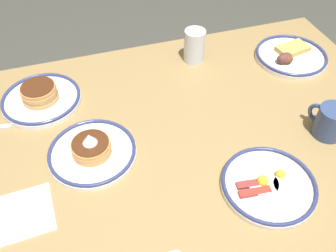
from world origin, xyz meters
name	(u,v)px	position (x,y,z in m)	size (l,w,h in m)	color
ground_plane	(185,244)	(0.00, 0.00, 0.00)	(6.00, 6.00, 0.00)	#42433A
dining_table	(192,146)	(0.00, 0.00, 0.67)	(1.34, 0.93, 0.75)	#977A4A
plate_near_main	(291,56)	(-0.46, -0.22, 0.77)	(0.26, 0.26, 0.05)	silver
plate_center_pancakes	(41,97)	(0.42, -0.25, 0.77)	(0.25, 0.25, 0.06)	white
plate_far_companion	(92,151)	(0.30, 0.02, 0.77)	(0.24, 0.24, 0.08)	white
plate_far_side	(269,185)	(-0.11, 0.26, 0.77)	(0.24, 0.24, 0.04)	silver
coffee_mug	(330,121)	(-0.36, 0.14, 0.80)	(0.09, 0.12, 0.09)	#334772
drinking_glass	(194,47)	(-0.12, -0.32, 0.81)	(0.07, 0.07, 0.12)	silver
paper_napkin	(21,214)	(0.50, 0.15, 0.76)	(0.15, 0.14, 0.00)	white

